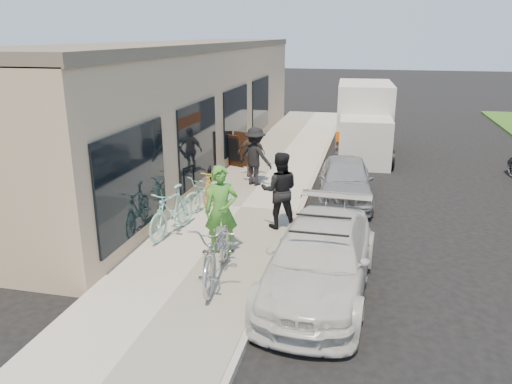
{
  "coord_description": "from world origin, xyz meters",
  "views": [
    {
      "loc": [
        1.19,
        -8.98,
        4.49
      ],
      "look_at": [
        -1.26,
        1.56,
        1.05
      ],
      "focal_mm": 35.0,
      "sensor_mm": 36.0,
      "label": 1
    }
  ],
  "objects_px": {
    "moving_truck": "(364,123)",
    "woman_rider": "(221,211)",
    "bike_rack": "(210,178)",
    "cruiser_bike_b": "(209,192)",
    "cruiser_bike_c": "(213,185)",
    "sandwich_board": "(236,150)",
    "tandem_bike": "(218,249)",
    "cruiser_bike_a": "(172,211)",
    "bystander_a": "(255,156)",
    "bystander_b": "(251,153)",
    "man_standing": "(280,190)",
    "sedan_silver": "(345,180)",
    "sedan_white": "(320,258)"
  },
  "relations": [
    {
      "from": "bike_rack",
      "to": "sandwich_board",
      "type": "xyz_separation_m",
      "value": [
        -0.08,
        3.18,
        0.11
      ]
    },
    {
      "from": "cruiser_bike_c",
      "to": "man_standing",
      "type": "bearing_deg",
      "value": -33.93
    },
    {
      "from": "sedan_white",
      "to": "sedan_silver",
      "type": "distance_m",
      "value": 5.31
    },
    {
      "from": "bike_rack",
      "to": "tandem_bike",
      "type": "bearing_deg",
      "value": -70.12
    },
    {
      "from": "bike_rack",
      "to": "cruiser_bike_b",
      "type": "relative_size",
      "value": 0.45
    },
    {
      "from": "sedan_white",
      "to": "bystander_b",
      "type": "bearing_deg",
      "value": 116.29
    },
    {
      "from": "sedan_silver",
      "to": "bystander_a",
      "type": "xyz_separation_m",
      "value": [
        -2.7,
        0.5,
        0.41
      ]
    },
    {
      "from": "woman_rider",
      "to": "bystander_a",
      "type": "xyz_separation_m",
      "value": [
        -0.46,
        4.97,
        -0.06
      ]
    },
    {
      "from": "bystander_a",
      "to": "bystander_b",
      "type": "bearing_deg",
      "value": -47.1
    },
    {
      "from": "sedan_white",
      "to": "cruiser_bike_c",
      "type": "relative_size",
      "value": 2.97
    },
    {
      "from": "sandwich_board",
      "to": "bystander_b",
      "type": "height_order",
      "value": "bystander_b"
    },
    {
      "from": "moving_truck",
      "to": "woman_rider",
      "type": "xyz_separation_m",
      "value": [
        -2.55,
        -10.72,
        -0.1
      ]
    },
    {
      "from": "moving_truck",
      "to": "man_standing",
      "type": "relative_size",
      "value": 3.06
    },
    {
      "from": "sedan_white",
      "to": "sedan_silver",
      "type": "xyz_separation_m",
      "value": [
        0.14,
        5.31,
        -0.03
      ]
    },
    {
      "from": "sedan_white",
      "to": "sedan_silver",
      "type": "bearing_deg",
      "value": 91.5
    },
    {
      "from": "cruiser_bike_b",
      "to": "bystander_a",
      "type": "height_order",
      "value": "bystander_a"
    },
    {
      "from": "cruiser_bike_c",
      "to": "bystander_a",
      "type": "relative_size",
      "value": 0.87
    },
    {
      "from": "tandem_bike",
      "to": "woman_rider",
      "type": "relative_size",
      "value": 1.21
    },
    {
      "from": "moving_truck",
      "to": "bike_rack",
      "type": "bearing_deg",
      "value": -123.29
    },
    {
      "from": "moving_truck",
      "to": "tandem_bike",
      "type": "xyz_separation_m",
      "value": [
        -2.29,
        -11.81,
        -0.44
      ]
    },
    {
      "from": "moving_truck",
      "to": "cruiser_bike_c",
      "type": "height_order",
      "value": "moving_truck"
    },
    {
      "from": "sedan_white",
      "to": "cruiser_bike_b",
      "type": "relative_size",
      "value": 2.62
    },
    {
      "from": "bystander_a",
      "to": "sedan_silver",
      "type": "bearing_deg",
      "value": -167.68
    },
    {
      "from": "cruiser_bike_a",
      "to": "woman_rider",
      "type": "bearing_deg",
      "value": -18.44
    },
    {
      "from": "bystander_b",
      "to": "sandwich_board",
      "type": "bearing_deg",
      "value": 111.12
    },
    {
      "from": "sedan_silver",
      "to": "man_standing",
      "type": "relative_size",
      "value": 2.0
    },
    {
      "from": "sandwich_board",
      "to": "cruiser_bike_b",
      "type": "xyz_separation_m",
      "value": [
        0.48,
        -4.39,
        -0.12
      ]
    },
    {
      "from": "moving_truck",
      "to": "sedan_silver",
      "type": "bearing_deg",
      "value": -95.84
    },
    {
      "from": "woman_rider",
      "to": "man_standing",
      "type": "relative_size",
      "value": 1.03
    },
    {
      "from": "man_standing",
      "to": "cruiser_bike_b",
      "type": "height_order",
      "value": "man_standing"
    },
    {
      "from": "sedan_white",
      "to": "cruiser_bike_c",
      "type": "distance_m",
      "value": 5.25
    },
    {
      "from": "tandem_bike",
      "to": "cruiser_bike_a",
      "type": "relative_size",
      "value": 1.24
    },
    {
      "from": "bike_rack",
      "to": "bystander_a",
      "type": "relative_size",
      "value": 0.44
    },
    {
      "from": "moving_truck",
      "to": "man_standing",
      "type": "xyz_separation_m",
      "value": [
        -1.67,
        -9.0,
        -0.13
      ]
    },
    {
      "from": "cruiser_bike_c",
      "to": "moving_truck",
      "type": "bearing_deg",
      "value": 64.58
    },
    {
      "from": "sandwich_board",
      "to": "sedan_white",
      "type": "relative_size",
      "value": 0.25
    },
    {
      "from": "woman_rider",
      "to": "cruiser_bike_c",
      "type": "height_order",
      "value": "woman_rider"
    },
    {
      "from": "sedan_silver",
      "to": "cruiser_bike_c",
      "type": "height_order",
      "value": "sedan_silver"
    },
    {
      "from": "sedan_silver",
      "to": "cruiser_bike_b",
      "type": "bearing_deg",
      "value": -154.84
    },
    {
      "from": "sandwich_board",
      "to": "cruiser_bike_a",
      "type": "distance_m",
      "value": 6.22
    },
    {
      "from": "moving_truck",
      "to": "tandem_bike",
      "type": "distance_m",
      "value": 12.04
    },
    {
      "from": "sedan_silver",
      "to": "woman_rider",
      "type": "relative_size",
      "value": 1.94
    },
    {
      "from": "sedan_white",
      "to": "moving_truck",
      "type": "relative_size",
      "value": 0.81
    },
    {
      "from": "sandwich_board",
      "to": "cruiser_bike_b",
      "type": "bearing_deg",
      "value": -61.6
    },
    {
      "from": "sandwich_board",
      "to": "sedan_silver",
      "type": "bearing_deg",
      "value": -10.91
    },
    {
      "from": "man_standing",
      "to": "bystander_b",
      "type": "xyz_separation_m",
      "value": [
        -1.68,
        4.17,
        -0.16
      ]
    },
    {
      "from": "sedan_white",
      "to": "cruiser_bike_c",
      "type": "xyz_separation_m",
      "value": [
        -3.33,
        4.05,
        -0.04
      ]
    },
    {
      "from": "tandem_bike",
      "to": "bike_rack",
      "type": "bearing_deg",
      "value": 103.48
    },
    {
      "from": "sandwich_board",
      "to": "cruiser_bike_c",
      "type": "bearing_deg",
      "value": -62.41
    },
    {
      "from": "sandwich_board",
      "to": "cruiser_bike_a",
      "type": "xyz_separation_m",
      "value": [
        0.19,
        -6.22,
        -0.03
      ]
    }
  ]
}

